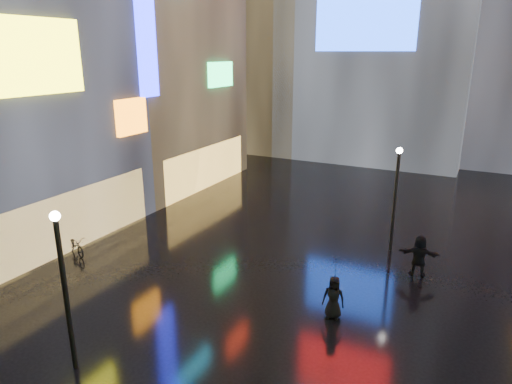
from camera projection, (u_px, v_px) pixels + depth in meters
The scene contains 9 objects.
ground at pixel (326, 244), 23.46m from camera, with size 140.00×140.00×0.00m, color black.
building_left_far at pixel (144, 29), 32.23m from camera, with size 10.28×12.00×22.00m.
tower_flank_left at pixel (267, 14), 44.42m from camera, with size 10.00×10.00×26.00m, color black.
lamp_near at pixel (64, 283), 13.41m from camera, with size 0.30×0.30×5.20m.
lamp_far at pixel (395, 194), 21.87m from camera, with size 0.30×0.30×5.20m.
pedestrian_4 at pixel (334, 297), 16.74m from camera, with size 0.81×0.53×1.66m, color black.
pedestrian_5 at pixel (419, 256), 19.91m from camera, with size 1.73×0.55×1.87m, color black.
umbrella_2 at pixel (335, 267), 16.38m from camera, with size 0.87×0.88×0.80m, color black.
bicycle at pixel (76, 245), 22.14m from camera, with size 0.62×1.78×0.94m, color black.
Camera 1 is at (6.54, -0.92, 9.47)m, focal length 32.00 mm.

